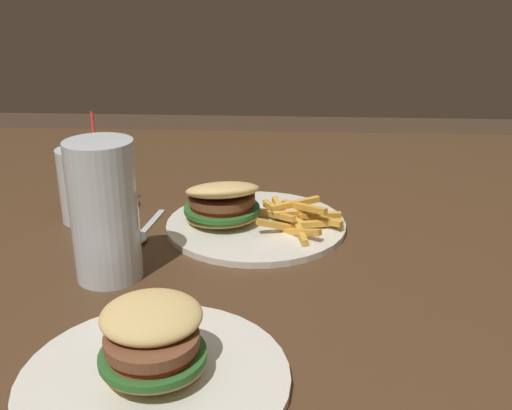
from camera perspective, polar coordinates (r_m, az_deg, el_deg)
The scene contains 6 objects.
dining_table at distance 0.95m, azimuth -6.10°, elevation -9.28°, with size 1.48×1.39×0.72m.
meal_plate_near at distance 0.95m, azimuth -1.31°, elevation -0.86°, with size 0.29×0.29×0.09m.
beer_glass at distance 0.80m, azimuth -14.21°, elevation -0.96°, with size 0.09×0.09×0.19m.
juice_glass at distance 1.01m, azimuth -15.96°, elevation 1.70°, with size 0.08×0.08×0.18m.
spoon at distance 0.93m, azimuth -11.31°, elevation -2.96°, with size 0.04×0.15×0.01m.
meal_plate_far at distance 0.62m, azimuth -9.73°, elevation -14.55°, with size 0.27×0.27×0.09m.
Camera 1 is at (-0.15, 0.81, 1.10)m, focal length 42.00 mm.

